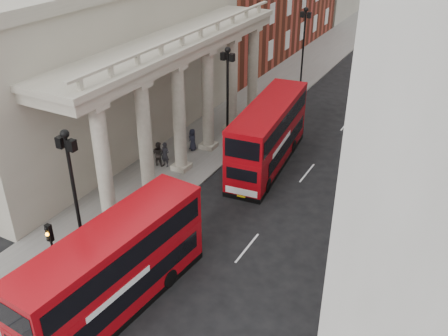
# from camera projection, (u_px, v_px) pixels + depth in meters

# --- Properties ---
(ground) EXTENTS (260.00, 260.00, 0.00)m
(ground) POSITION_uv_depth(u_px,v_px,m) (40.00, 327.00, 23.47)
(ground) COLOR black
(ground) RESTS_ON ground
(sidewalk_west) EXTENTS (6.00, 140.00, 0.12)m
(sidewalk_west) POSITION_uv_depth(u_px,v_px,m) (254.00, 106.00, 47.84)
(sidewalk_west) COLOR slate
(sidewalk_west) RESTS_ON ground
(sidewalk_east) EXTENTS (3.00, 140.00, 0.12)m
(sidewalk_east) POSITION_uv_depth(u_px,v_px,m) (436.00, 141.00, 40.99)
(sidewalk_east) COLOR slate
(sidewalk_east) RESTS_ON ground
(kerb) EXTENTS (0.20, 140.00, 0.14)m
(kerb) POSITION_uv_depth(u_px,v_px,m) (283.00, 111.00, 46.61)
(kerb) COLOR slate
(kerb) RESTS_ON ground
(portico_building) EXTENTS (9.00, 28.00, 12.00)m
(portico_building) POSITION_uv_depth(u_px,v_px,m) (103.00, 68.00, 38.83)
(portico_building) COLOR gray
(portico_building) RESTS_ON ground
(lamp_post_south) EXTENTS (1.05, 0.44, 8.32)m
(lamp_post_south) POSITION_uv_depth(u_px,v_px,m) (75.00, 195.00, 24.44)
(lamp_post_south) COLOR black
(lamp_post_south) RESTS_ON sidewalk_west
(lamp_post_mid) EXTENTS (1.05, 0.44, 8.32)m
(lamp_post_mid) POSITION_uv_depth(u_px,v_px,m) (228.00, 94.00, 36.79)
(lamp_post_mid) COLOR black
(lamp_post_mid) RESTS_ON sidewalk_west
(lamp_post_north) EXTENTS (1.05, 0.44, 8.32)m
(lamp_post_north) POSITION_uv_depth(u_px,v_px,m) (303.00, 44.00, 49.13)
(lamp_post_north) COLOR black
(lamp_post_north) RESTS_ON sidewalk_west
(traffic_light) EXTENTS (0.28, 0.33, 4.30)m
(traffic_light) POSITION_uv_depth(u_px,v_px,m) (52.00, 248.00, 23.71)
(traffic_light) COLOR black
(traffic_light) RESTS_ON sidewalk_west
(crowd_barriers) EXTENTS (0.50, 18.75, 1.10)m
(crowd_barriers) POSITION_uv_depth(u_px,v_px,m) (66.00, 285.00, 25.01)
(crowd_barriers) COLOR gray
(crowd_barriers) RESTS_ON sidewalk_west
(bus_near) EXTENTS (3.42, 10.83, 4.60)m
(bus_near) POSITION_uv_depth(u_px,v_px,m) (114.00, 268.00, 23.50)
(bus_near) COLOR #9F070E
(bus_near) RESTS_ON ground
(bus_far) EXTENTS (3.83, 11.39, 4.82)m
(bus_far) POSITION_uv_depth(u_px,v_px,m) (268.00, 134.00, 36.41)
(bus_far) COLOR #93060D
(bus_far) RESTS_ON ground
(pedestrian_a) EXTENTS (0.70, 0.46, 1.89)m
(pedestrian_a) POSITION_uv_depth(u_px,v_px,m) (165.00, 155.00, 36.63)
(pedestrian_a) COLOR black
(pedestrian_a) RESTS_ON sidewalk_west
(pedestrian_b) EXTENTS (0.93, 0.73, 1.88)m
(pedestrian_b) POSITION_uv_depth(u_px,v_px,m) (158.00, 154.00, 36.79)
(pedestrian_b) COLOR black
(pedestrian_b) RESTS_ON sidewalk_west
(pedestrian_c) EXTENTS (1.02, 0.92, 1.74)m
(pedestrian_c) POSITION_uv_depth(u_px,v_px,m) (193.00, 139.00, 39.09)
(pedestrian_c) COLOR black
(pedestrian_c) RESTS_ON sidewalk_west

